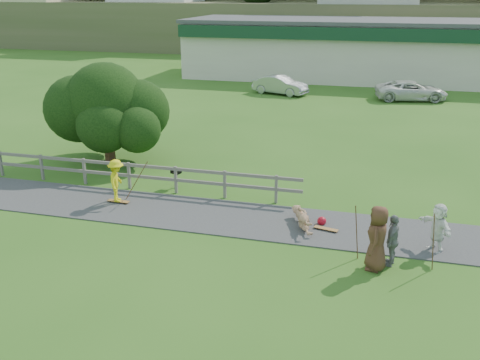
# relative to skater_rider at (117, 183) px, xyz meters

# --- Properties ---
(ground) EXTENTS (260.00, 260.00, 0.00)m
(ground) POSITION_rel_skater_rider_xyz_m (3.70, -1.72, -0.81)
(ground) COLOR #30601B
(ground) RESTS_ON ground
(path) EXTENTS (34.00, 3.00, 0.04)m
(path) POSITION_rel_skater_rider_xyz_m (3.70, -0.22, -0.79)
(path) COLOR #343436
(path) RESTS_ON ground
(fence) EXTENTS (15.05, 0.10, 1.10)m
(fence) POSITION_rel_skater_rider_xyz_m (-0.92, 1.58, -0.08)
(fence) COLOR #635F57
(fence) RESTS_ON ground
(strip_mall) EXTENTS (32.50, 10.75, 5.10)m
(strip_mall) POSITION_rel_skater_rider_xyz_m (7.70, 33.22, 1.77)
(strip_mall) COLOR beige
(strip_mall) RESTS_ON ground
(skater_rider) EXTENTS (0.86, 1.17, 1.61)m
(skater_rider) POSITION_rel_skater_rider_xyz_m (0.00, 0.00, 0.00)
(skater_rider) COLOR yellow
(skater_rider) RESTS_ON ground
(skater_fallen) EXTENTS (1.84, 1.07, 0.66)m
(skater_fallen) POSITION_rel_skater_rider_xyz_m (7.00, -0.33, -0.47)
(skater_fallen) COLOR tan
(skater_fallen) RESTS_ON ground
(spectator_b) EXTENTS (0.60, 0.99, 1.57)m
(spectator_b) POSITION_rel_skater_rider_xyz_m (9.87, -2.23, -0.02)
(spectator_b) COLOR gray
(spectator_b) RESTS_ON ground
(spectator_c) EXTENTS (0.71, 1.00, 1.93)m
(spectator_c) POSITION_rel_skater_rider_xyz_m (9.44, -2.60, 0.16)
(spectator_c) COLOR #563222
(spectator_c) RESTS_ON ground
(spectator_d) EXTENTS (1.17, 1.46, 1.55)m
(spectator_d) POSITION_rel_skater_rider_xyz_m (11.19, -0.98, -0.03)
(spectator_d) COLOR white
(spectator_d) RESTS_ON ground
(car_silver) EXTENTS (4.50, 2.70, 1.40)m
(car_silver) POSITION_rel_skater_rider_xyz_m (1.59, 23.37, -0.10)
(car_silver) COLOR #A2A4A9
(car_silver) RESTS_ON ground
(car_white) EXTENTS (5.39, 3.26, 1.40)m
(car_white) POSITION_rel_skater_rider_xyz_m (11.17, 23.50, -0.11)
(car_white) COLOR silver
(car_white) RESTS_ON ground
(tree) EXTENTS (5.81, 5.81, 3.99)m
(tree) POSITION_rel_skater_rider_xyz_m (-2.86, 4.78, 1.19)
(tree) COLOR black
(tree) RESTS_ON ground
(bbq) EXTENTS (0.44, 0.38, 0.80)m
(bbq) POSITION_rel_skater_rider_xyz_m (1.48, 2.17, -0.40)
(bbq) COLOR black
(bbq) RESTS_ON ground
(longboard_rider) EXTENTS (0.86, 0.24, 0.10)m
(longboard_rider) POSITION_rel_skater_rider_xyz_m (0.00, 0.00, -0.76)
(longboard_rider) COLOR #9A6732
(longboard_rider) RESTS_ON ground
(longboard_fallen) EXTENTS (0.83, 0.37, 0.09)m
(longboard_fallen) POSITION_rel_skater_rider_xyz_m (7.80, -0.43, -0.76)
(longboard_fallen) COLOR #9A6732
(longboard_fallen) RESTS_ON ground
(helmet) EXTENTS (0.31, 0.31, 0.31)m
(helmet) POSITION_rel_skater_rider_xyz_m (7.60, 0.02, -0.65)
(helmet) COLOR #B40E20
(helmet) RESTS_ON ground
(pole_rider) EXTENTS (0.03, 0.03, 1.90)m
(pole_rider) POSITION_rel_skater_rider_xyz_m (0.60, 0.40, 0.15)
(pole_rider) COLOR brown
(pole_rider) RESTS_ON ground
(pole_spec_left) EXTENTS (0.03, 0.03, 1.70)m
(pole_spec_left) POSITION_rel_skater_rider_xyz_m (8.85, -2.11, 0.04)
(pole_spec_left) COLOR brown
(pole_spec_left) RESTS_ON ground
(pole_spec_right) EXTENTS (0.03, 0.03, 1.74)m
(pole_spec_right) POSITION_rel_skater_rider_xyz_m (10.97, -2.23, 0.06)
(pole_spec_right) COLOR brown
(pole_spec_right) RESTS_ON ground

